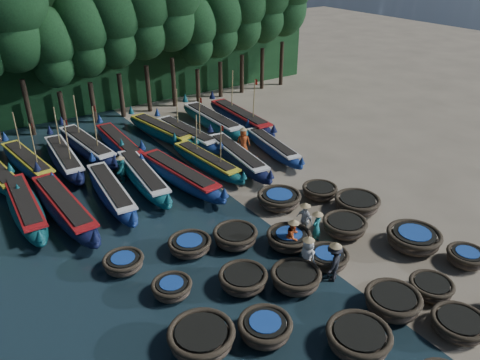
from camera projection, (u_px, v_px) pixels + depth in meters
ground at (279, 232)px, 22.77m from camera, size 120.00×120.00×0.00m
foliage_wall at (99, 45)px, 37.64m from camera, size 40.00×3.00×10.00m
coracle_3 at (459, 324)px, 16.82m from camera, size 2.01×2.01×0.67m
coracle_6 at (358, 338)px, 16.11m from camera, size 2.41×2.41×0.83m
coracle_7 at (393, 302)px, 17.70m from camera, size 2.42×2.42×0.84m
coracle_8 at (431, 288)px, 18.58m from camera, size 1.77×1.77×0.67m
coracle_9 at (466, 257)px, 20.32m from camera, size 1.74×1.74×0.69m
coracle_10 at (201, 338)px, 16.13m from camera, size 2.39×2.39×0.84m
coracle_11 at (265, 328)px, 16.55m from camera, size 2.33×2.33×0.78m
coracle_12 at (296, 278)px, 18.97m from camera, size 2.10×2.10×0.80m
coracle_13 at (327, 258)px, 20.26m from camera, size 2.08×2.08×0.68m
coracle_14 at (414, 239)px, 21.43m from camera, size 2.99×2.99×0.83m
coracle_15 at (172, 288)px, 18.56m from camera, size 1.81×1.81×0.66m
coracle_16 at (243, 279)px, 18.95m from camera, size 2.03×2.03×0.75m
coracle_17 at (289, 239)px, 21.50m from camera, size 2.38×2.38×0.75m
coracle_18 at (345, 226)px, 22.42m from camera, size 2.58×2.58×0.78m
coracle_19 at (357, 203)px, 24.29m from camera, size 2.69×2.69×0.81m
coracle_20 at (124, 263)px, 19.99m from camera, size 1.84×1.84×0.67m
coracle_21 at (190, 245)px, 21.15m from camera, size 2.06×2.06×0.66m
coracle_22 at (235, 237)px, 21.62m from camera, size 2.33×2.33×0.79m
coracle_23 at (279, 199)px, 24.70m from camera, size 2.71×2.71×0.78m
coracle_24 at (320, 191)px, 25.62m from camera, size 2.00×2.00×0.69m
long_boat_1 at (25, 206)px, 23.84m from camera, size 1.76×8.35×1.47m
long_boat_2 at (64, 207)px, 23.71m from camera, size 1.99×8.97×1.58m
long_boat_3 at (111, 191)px, 25.27m from camera, size 2.06×8.11×1.43m
long_boat_4 at (143, 176)px, 26.82m from camera, size 2.19×8.36×1.48m
long_boat_5 at (179, 175)px, 26.93m from camera, size 2.49×8.53×1.51m
long_boat_6 at (206, 161)px, 28.71m from camera, size 1.92×7.58×3.23m
long_boat_7 at (237, 156)px, 29.25m from camera, size 2.32×8.30×1.47m
long_boat_8 at (272, 147)px, 30.77m from camera, size 2.32×7.36×1.31m
long_boat_10 at (28, 162)px, 28.51m from camera, size 2.47×8.07×3.46m
long_boat_11 at (64, 158)px, 29.06m from camera, size 1.90×8.26×3.51m
long_boat_12 at (87, 146)px, 30.64m from camera, size 2.31×8.70×3.71m
long_boat_13 at (119, 144)px, 31.08m from camera, size 1.65×8.25×1.45m
long_boat_14 at (161, 131)px, 33.11m from camera, size 2.67×8.21×1.46m
long_boat_15 at (187, 134)px, 32.54m from camera, size 2.14×8.26×3.52m
long_boat_16 at (212, 121)px, 34.81m from camera, size 1.69×9.04×1.59m
long_boat_17 at (240, 118)px, 35.35m from camera, size 2.05×9.22×3.92m
fisherman_0 at (308, 255)px, 19.59m from camera, size 0.56×0.86×1.94m
fisherman_1 at (317, 226)px, 21.64m from camera, size 0.63×0.52×1.76m
fisherman_2 at (293, 235)px, 21.02m from camera, size 0.93×0.83×1.77m
fisherman_3 at (334, 262)px, 19.19m from camera, size 1.32×1.11×1.97m
fisherman_4 at (304, 219)px, 22.14m from camera, size 0.52×1.01×1.87m
fisherman_5 at (121, 169)px, 27.14m from camera, size 1.01×1.48×1.73m
fisherman_6 at (243, 141)px, 30.48m from camera, size 1.03×1.00×1.99m
tree_4 at (6, 9)px, 29.97m from camera, size 5.34×5.34×12.58m
tree_5 at (51, 47)px, 32.37m from camera, size 3.68×3.68×8.68m
tree_6 at (82, 34)px, 33.21m from camera, size 4.09×4.09×9.65m
tree_7 at (112, 21)px, 34.06m from camera, size 4.51×4.51×10.63m
tree_8 at (141, 9)px, 34.90m from camera, size 4.92×4.92×11.60m
tree_10 at (196, 31)px, 38.14m from camera, size 3.68×3.68×8.68m
tree_11 at (219, 19)px, 38.99m from camera, size 4.09×4.09×9.65m
tree_12 at (242, 9)px, 39.83m from camera, size 4.51×4.51×10.63m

